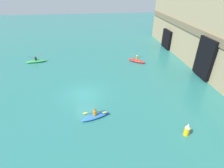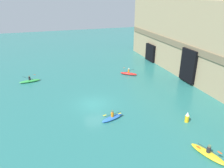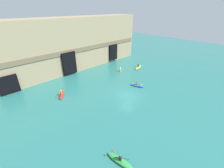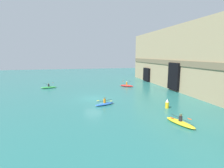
{
  "view_description": "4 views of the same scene",
  "coord_description": "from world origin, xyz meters",
  "px_view_note": "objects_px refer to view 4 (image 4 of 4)",
  "views": [
    {
      "loc": [
        17.03,
        1.2,
        11.31
      ],
      "look_at": [
        -0.33,
        3.25,
        1.04
      ],
      "focal_mm": 28.0,
      "sensor_mm": 36.0,
      "label": 1
    },
    {
      "loc": [
        24.12,
        -5.53,
        13.23
      ],
      "look_at": [
        -2.19,
        3.13,
        1.52
      ],
      "focal_mm": 35.0,
      "sensor_mm": 36.0,
      "label": 2
    },
    {
      "loc": [
        -17.95,
        -14.55,
        14.27
      ],
      "look_at": [
        -0.37,
        3.77,
        1.12
      ],
      "focal_mm": 24.0,
      "sensor_mm": 36.0,
      "label": 3
    },
    {
      "loc": [
        26.77,
        -3.0,
        6.8
      ],
      "look_at": [
        -0.85,
        3.26,
        2.05
      ],
      "focal_mm": 28.0,
      "sensor_mm": 36.0,
      "label": 4
    }
  ],
  "objects_px": {
    "kayak_red": "(127,86)",
    "kayak_blue": "(105,104)",
    "kayak_green": "(49,87)",
    "kayak_yellow": "(180,122)",
    "marker_buoy": "(167,104)"
  },
  "relations": [
    {
      "from": "kayak_red",
      "to": "kayak_blue",
      "type": "relative_size",
      "value": 0.94
    },
    {
      "from": "kayak_red",
      "to": "kayak_green",
      "type": "bearing_deg",
      "value": 31.19
    },
    {
      "from": "kayak_green",
      "to": "kayak_blue",
      "type": "height_order",
      "value": "kayak_green"
    },
    {
      "from": "kayak_yellow",
      "to": "kayak_blue",
      "type": "distance_m",
      "value": 10.25
    },
    {
      "from": "kayak_red",
      "to": "marker_buoy",
      "type": "height_order",
      "value": "kayak_red"
    },
    {
      "from": "kayak_blue",
      "to": "marker_buoy",
      "type": "xyz_separation_m",
      "value": [
        3.09,
        7.61,
        0.36
      ]
    },
    {
      "from": "kayak_red",
      "to": "kayak_yellow",
      "type": "bearing_deg",
      "value": 124.68
    },
    {
      "from": "kayak_yellow",
      "to": "marker_buoy",
      "type": "height_order",
      "value": "marker_buoy"
    },
    {
      "from": "marker_buoy",
      "to": "kayak_green",
      "type": "bearing_deg",
      "value": -136.61
    },
    {
      "from": "kayak_green",
      "to": "kayak_red",
      "type": "height_order",
      "value": "kayak_red"
    },
    {
      "from": "kayak_red",
      "to": "kayak_blue",
      "type": "bearing_deg",
      "value": 98.2
    },
    {
      "from": "kayak_green",
      "to": "marker_buoy",
      "type": "bearing_deg",
      "value": -55.06
    },
    {
      "from": "kayak_blue",
      "to": "kayak_red",
      "type": "bearing_deg",
      "value": -139.81
    },
    {
      "from": "kayak_yellow",
      "to": "kayak_red",
      "type": "xyz_separation_m",
      "value": [
        -20.93,
        1.09,
        0.03
      ]
    },
    {
      "from": "kayak_blue",
      "to": "marker_buoy",
      "type": "distance_m",
      "value": 8.23
    }
  ]
}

